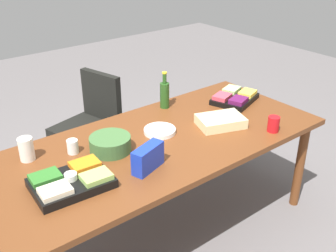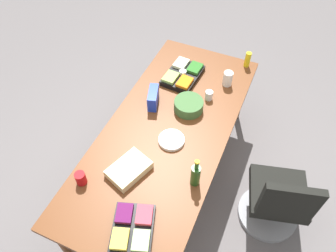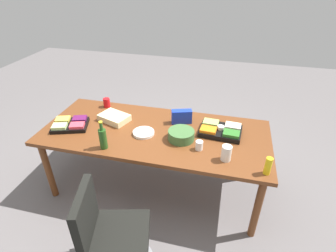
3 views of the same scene
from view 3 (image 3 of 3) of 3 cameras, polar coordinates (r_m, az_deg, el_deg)
name	(u,v)px [view 3 (image 3 of 3)]	position (r m, az deg, el deg)	size (l,w,h in m)	color
ground_plane	(156,185)	(3.27, -2.52, -12.62)	(10.00, 10.00, 0.00)	slate
conference_table	(155,137)	(2.82, -2.85, -2.30)	(2.37, 1.02, 0.78)	brown
office_chair	(113,243)	(2.39, -11.79, -23.42)	(0.59, 0.59, 0.91)	gray
paper_plate_stack	(144,133)	(2.74, -5.28, -1.46)	(0.22, 0.22, 0.03)	white
salad_bowl	(181,135)	(2.63, 2.86, -1.95)	(0.26, 0.26, 0.10)	#3E6835
fruit_platter	(70,124)	(3.02, -20.32, 0.34)	(0.43, 0.38, 0.07)	black
wine_bottle	(103,138)	(2.55, -13.85, -2.52)	(0.08, 0.08, 0.29)	#244D1B
mustard_bottle	(268,166)	(2.36, 20.76, -8.06)	(0.06, 0.06, 0.16)	yellow
mayo_jar	(226,153)	(2.41, 12.46, -5.73)	(0.09, 0.09, 0.15)	white
veggie_tray	(220,130)	(2.78, 11.24, -0.89)	(0.44, 0.33, 0.09)	black
red_solo_cup	(107,103)	(3.32, -13.07, 4.92)	(0.08, 0.08, 0.11)	red
sheet_cake	(114,118)	(3.01, -11.50, 1.76)	(0.32, 0.22, 0.07)	beige
paper_cup	(199,145)	(2.51, 6.73, -4.17)	(0.07, 0.07, 0.09)	white
chip_bag_blue	(182,117)	(2.90, 2.95, 2.05)	(0.22, 0.08, 0.15)	#1B37B9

